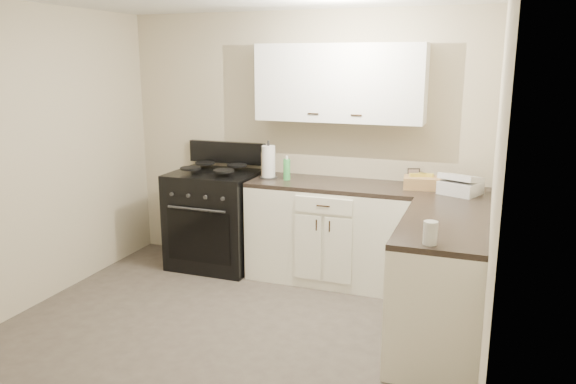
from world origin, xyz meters
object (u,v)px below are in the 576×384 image
(stove, at_px, (216,221))
(knife_block, at_px, (267,165))
(wicker_basket, at_px, (422,183))
(countertop_grill, at_px, (460,188))
(paper_towel, at_px, (269,162))

(stove, bearing_deg, knife_block, 11.49)
(knife_block, bearing_deg, wicker_basket, -26.43)
(countertop_grill, bearing_deg, paper_towel, -158.77)
(knife_block, relative_size, wicker_basket, 0.73)
(wicker_basket, xyz_separation_m, countertop_grill, (0.33, -0.09, 0.00))
(knife_block, bearing_deg, countertop_grill, -29.06)
(wicker_basket, bearing_deg, stove, -178.09)
(knife_block, bearing_deg, paper_towel, -80.19)
(paper_towel, xyz_separation_m, wicker_basket, (1.44, 0.03, -0.10))
(paper_towel, bearing_deg, stove, -176.35)
(paper_towel, bearing_deg, wicker_basket, 1.23)
(stove, bearing_deg, countertop_grill, -0.61)
(wicker_basket, bearing_deg, countertop_grill, -15.53)
(knife_block, distance_m, countertop_grill, 1.82)
(stove, height_order, paper_towel, paper_towel)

